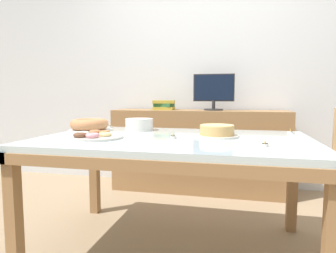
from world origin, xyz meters
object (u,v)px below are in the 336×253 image
(tealight_near_cakes, at_px, (173,137))
(tealight_centre, at_px, (265,144))
(computer_monitor, at_px, (214,92))
(pastry_platter, at_px, (94,136))
(tealight_right_edge, at_px, (290,132))
(tealight_near_front, at_px, (110,126))
(book_stack, at_px, (164,105))
(plate_stack, at_px, (139,124))
(cake_golden_bundt, at_px, (89,125))
(cake_chocolate_round, at_px, (217,131))

(tealight_near_cakes, distance_m, tealight_centre, 0.56)
(tealight_centre, bearing_deg, computer_monitor, 104.11)
(tealight_near_cakes, bearing_deg, pastry_platter, -168.58)
(tealight_right_edge, distance_m, tealight_centre, 0.65)
(tealight_near_front, distance_m, tealight_right_edge, 1.40)
(computer_monitor, xyz_separation_m, book_stack, (-0.53, 0.00, -0.14))
(tealight_near_front, height_order, tealight_right_edge, same)
(book_stack, relative_size, tealight_near_front, 6.33)
(book_stack, height_order, tealight_near_cakes, book_stack)
(book_stack, xyz_separation_m, pastry_platter, (-0.09, -1.46, -0.15))
(computer_monitor, xyz_separation_m, plate_stack, (-0.49, -0.99, -0.26))
(book_stack, height_order, cake_golden_bundt, book_stack)
(tealight_near_front, distance_m, tealight_centre, 1.36)
(pastry_platter, distance_m, tealight_centre, 1.02)
(cake_chocolate_round, distance_m, tealight_near_cakes, 0.29)
(tealight_near_cakes, bearing_deg, plate_stack, 132.87)
(tealight_right_edge, bearing_deg, tealight_near_front, 176.93)
(cake_chocolate_round, relative_size, pastry_platter, 0.77)
(cake_chocolate_round, relative_size, tealight_centre, 6.97)
(book_stack, relative_size, cake_golden_bundt, 0.83)
(pastry_platter, height_order, tealight_near_front, pastry_platter)
(book_stack, bearing_deg, tealight_near_cakes, -73.87)
(plate_stack, distance_m, tealight_near_front, 0.33)
(computer_monitor, relative_size, cake_golden_bundt, 1.40)
(plate_stack, bearing_deg, tealight_right_edge, 2.72)
(plate_stack, bearing_deg, pastry_platter, -106.66)
(book_stack, xyz_separation_m, tealight_near_front, (-0.25, -0.86, -0.15))
(cake_chocolate_round, xyz_separation_m, plate_stack, (-0.61, 0.24, 0.01))
(tealight_right_edge, bearing_deg, computer_monitor, 123.11)
(cake_chocolate_round, xyz_separation_m, tealight_near_front, (-0.91, 0.37, -0.03))
(pastry_platter, distance_m, plate_stack, 0.49)
(tealight_near_cakes, bearing_deg, cake_golden_bundt, 160.33)
(book_stack, bearing_deg, tealight_centre, -59.19)
(book_stack, height_order, tealight_centre, book_stack)
(plate_stack, height_order, tealight_right_edge, plate_stack)
(cake_golden_bundt, relative_size, tealight_right_edge, 7.58)
(tealight_near_front, height_order, tealight_centre, same)
(book_stack, bearing_deg, plate_stack, -87.26)
(cake_chocolate_round, distance_m, cake_golden_bundt, 0.97)
(pastry_platter, distance_m, tealight_right_edge, 1.34)
(computer_monitor, xyz_separation_m, tealight_right_edge, (0.61, -0.94, -0.29))
(computer_monitor, relative_size, tealight_centre, 10.60)
(plate_stack, relative_size, tealight_near_cakes, 5.25)
(cake_chocolate_round, distance_m, tealight_right_edge, 0.57)
(tealight_centre, bearing_deg, pastry_platter, 175.15)
(computer_monitor, xyz_separation_m, pastry_platter, (-0.63, -1.46, -0.29))
(cake_golden_bundt, bearing_deg, plate_stack, 19.25)
(tealight_near_front, bearing_deg, computer_monitor, 47.52)
(book_stack, bearing_deg, pastry_platter, -93.68)
(pastry_platter, height_order, tealight_centre, pastry_platter)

